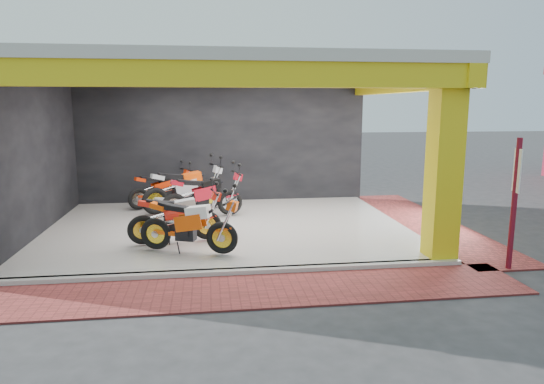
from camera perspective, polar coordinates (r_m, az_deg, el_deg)
The scene contains 17 objects.
ground at distance 9.27m, azimuth -4.69°, elevation -7.56°, with size 80.00×80.00×0.00m, color #2D2D30.
showroom_floor at distance 11.18m, azimuth -5.24°, elevation -4.20°, with size 8.00×6.00×0.10m, color silver.
showroom_ceiling at distance 10.86m, azimuth -5.56°, elevation 14.26°, with size 8.40×6.40×0.20m, color beige.
back_wall at distance 13.97m, azimuth -5.91°, elevation 5.75°, with size 8.20×0.20×3.50m, color black.
left_wall at distance 11.48m, azimuth -26.35°, elevation 3.78°, with size 0.20×6.20×3.50m, color black.
corner_column at distance 9.15m, azimuth 19.59°, elevation 2.87°, with size 0.50×0.50×3.50m, color gold.
header_beam_front at distance 7.85m, azimuth -4.66°, elevation 13.65°, with size 8.40×0.30×0.40m, color gold.
header_beam_right at distance 11.70m, azimuth 14.93°, elevation 12.21°, with size 0.30×6.40×0.40m, color gold.
floor_kerb at distance 8.29m, azimuth -4.32°, elevation -9.38°, with size 8.00×0.20×0.10m, color silver.
paver_front at distance 7.57m, azimuth -3.96°, elevation -11.60°, with size 9.00×1.40×0.03m, color #9C3433.
paver_right at distance 12.34m, azimuth 17.67°, elevation -3.44°, with size 1.40×7.00×0.03m, color #9C3433.
signpost at distance 9.18m, azimuth 26.63°, elevation -0.74°, with size 0.10×0.31×2.29m.
moto_hero at distance 8.88m, azimuth -5.93°, elevation -3.56°, with size 2.03×0.75×1.24m, color #ED4E0A, non-canonical shape.
moto_row_a at distance 9.88m, azimuth -7.69°, elevation -2.31°, with size 1.96×0.73×1.20m, color red, non-canonical shape.
moto_row_b at distance 12.00m, azimuth -4.99°, elevation 0.20°, with size 2.11×0.78×1.29m, color #B11222, non-canonical shape.
moto_row_c at distance 12.82m, azimuth -7.31°, elevation 1.02°, with size 2.27×0.84×1.39m, color #B5B8BD, non-canonical shape.
moto_row_d at distance 13.57m, azimuth -10.64°, elevation 0.95°, with size 1.90×0.70×1.16m, color red, non-canonical shape.
Camera 1 is at (-0.43, -8.82, 2.83)m, focal length 32.00 mm.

